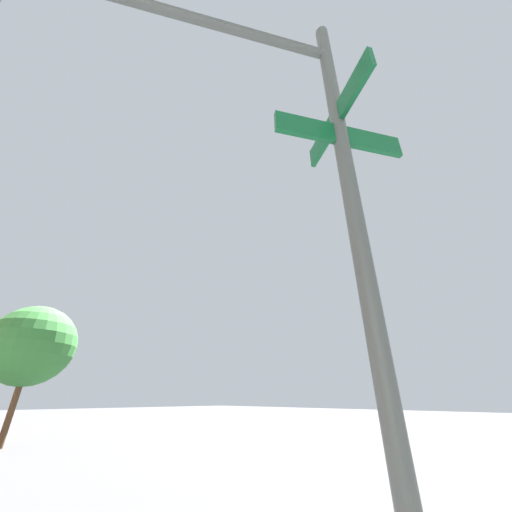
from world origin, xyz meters
name	(u,v)px	position (x,y,z in m)	size (l,w,h in m)	color
traffic_signal_near	(168,99)	(-5.91, -5.92, 3.67)	(2.07, 3.10, 5.18)	#474C47
street_tree	(33,345)	(9.23, -7.86, 3.90)	(3.45, 3.45, 5.64)	#4C331E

